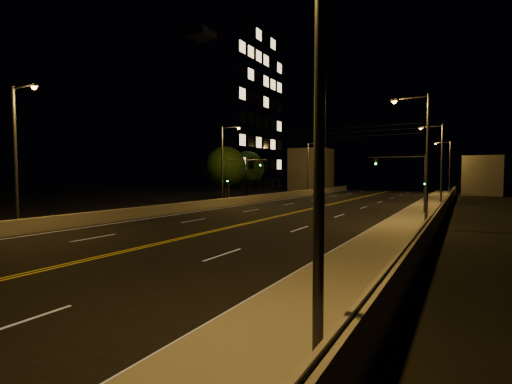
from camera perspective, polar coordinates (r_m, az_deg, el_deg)
The scene contains 22 objects.
road at distance 27.49m, azimuth -1.59°, elevation -4.91°, with size 18.00×120.00×0.02m, color black.
sidewalk at distance 23.83m, azimuth 21.39°, elevation -5.96°, with size 3.60×120.00×0.30m, color #9E9884.
curb at distance 24.17m, azimuth 16.97°, elevation -5.95°, with size 0.14×120.00×0.15m, color #9E9884.
parapet_wall at distance 23.57m, azimuth 25.41°, elevation -4.54°, with size 0.30×120.00×1.00m, color #ADA290.
jersey_barrier at distance 33.33m, azimuth -15.78°, elevation -2.85°, with size 0.45×120.00×0.94m, color #ADA290.
distant_building_right at distance 76.74m, azimuth 31.31°, elevation 2.18°, with size 6.00×10.00×6.76m, color gray.
distant_building_left at distance 83.90m, azimuth 8.48°, elevation 3.44°, with size 8.00×8.00×9.24m, color gray.
parapet_rail at distance 23.51m, azimuth 25.43°, elevation -3.26°, with size 0.06×0.06×120.00m, color black.
lane_markings at distance 27.43m, azimuth -1.66°, elevation -4.90°, with size 17.32×116.00×0.00m.
streetlight_0 at distance 6.92m, azimuth 7.53°, elevation 15.57°, with size 2.55×0.28×9.08m.
streetlight_1 at distance 27.79m, azimuth 24.31°, elevation 5.75°, with size 2.55×0.28×9.08m.
streetlight_2 at distance 45.46m, azimuth 26.34°, elevation 4.48°, with size 2.55×0.28×9.08m.
streetlight_3 at distance 69.47m, azimuth 27.43°, elevation 3.79°, with size 2.55×0.28×9.08m.
streetlight_4 at distance 27.16m, azimuth -32.79°, elevation 5.62°, with size 2.55×0.28×9.08m.
streetlight_5 at distance 42.52m, azimuth -4.90°, elevation 4.90°, with size 2.55×0.28×9.08m.
streetlight_6 at distance 66.09m, azimuth 8.21°, elevation 4.15°, with size 2.55×0.28×9.08m.
traffic_signal_right at distance 36.00m, azimuth 22.89°, elevation 2.27°, with size 5.11×0.31×5.43m.
traffic_signal_left at distance 42.40m, azimuth -3.04°, elevation 2.55°, with size 5.11×0.31×5.43m.
overhead_wires at distance 35.91m, azimuth 6.33°, elevation 8.72°, with size 22.00×0.03×0.83m.
building_tower at distance 65.71m, azimuth -8.42°, elevation 11.34°, with size 24.00×15.00×28.05m.
tree_0 at distance 50.59m, azimuth -4.71°, elevation 3.93°, with size 5.48×5.48×7.43m.
tree_1 at distance 58.36m, azimuth -1.38°, elevation 3.69°, with size 5.36×5.36×7.26m.
Camera 1 is at (14.05, -3.34, 3.72)m, focal length 26.00 mm.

